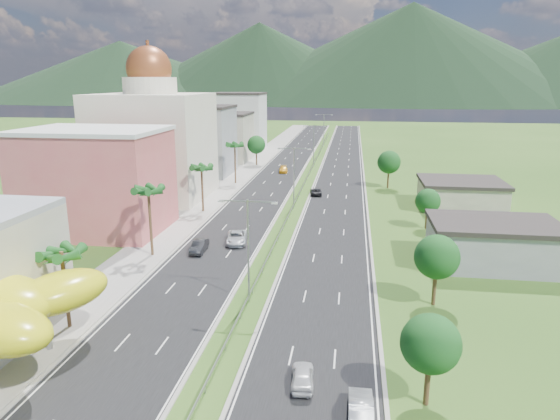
% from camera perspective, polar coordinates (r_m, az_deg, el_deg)
% --- Properties ---
extents(ground, '(500.00, 500.00, 0.00)m').
position_cam_1_polar(ground, '(44.63, -6.26, -15.70)').
color(ground, '#2D5119').
rests_on(ground, ground).
extents(road_left, '(11.00, 260.00, 0.04)m').
position_cam_1_polar(road_left, '(130.37, 0.36, 4.71)').
color(road_left, black).
rests_on(road_left, ground).
extents(road_right, '(11.00, 260.00, 0.04)m').
position_cam_1_polar(road_right, '(129.20, 6.98, 4.51)').
color(road_right, black).
rests_on(road_right, ground).
extents(sidewalk_left, '(7.00, 260.00, 0.12)m').
position_cam_1_polar(sidewalk_left, '(131.98, -3.75, 4.82)').
color(sidewalk_left, gray).
rests_on(sidewalk_left, ground).
extents(median_guardrail, '(0.10, 216.06, 0.76)m').
position_cam_1_polar(median_guardrail, '(111.82, 2.90, 3.34)').
color(median_guardrail, gray).
rests_on(median_guardrail, ground).
extents(streetlight_median_b, '(6.04, 0.25, 11.00)m').
position_cam_1_polar(streetlight_median_b, '(50.78, -3.67, -3.44)').
color(streetlight_median_b, gray).
rests_on(streetlight_median_b, ground).
extents(streetlight_median_c, '(6.04, 0.25, 11.00)m').
position_cam_1_polar(streetlight_median_c, '(89.19, 1.61, 4.47)').
color(streetlight_median_c, gray).
rests_on(streetlight_median_c, ground).
extents(streetlight_median_d, '(6.04, 0.25, 11.00)m').
position_cam_1_polar(streetlight_median_d, '(133.52, 3.88, 7.83)').
color(streetlight_median_d, gray).
rests_on(streetlight_median_d, ground).
extents(streetlight_median_e, '(6.04, 0.25, 11.00)m').
position_cam_1_polar(streetlight_median_e, '(178.19, 5.03, 9.51)').
color(streetlight_median_e, gray).
rests_on(streetlight_median_e, ground).
extents(pink_shophouse, '(20.00, 15.00, 15.00)m').
position_cam_1_polar(pink_shophouse, '(80.42, -20.25, 2.99)').
color(pink_shophouse, '#CB5358').
rests_on(pink_shophouse, ground).
extents(domed_building, '(20.00, 20.00, 28.70)m').
position_cam_1_polar(domed_building, '(100.40, -14.26, 7.82)').
color(domed_building, beige).
rests_on(domed_building, ground).
extents(midrise_grey, '(16.00, 15.00, 16.00)m').
position_cam_1_polar(midrise_grey, '(123.80, -9.35, 7.72)').
color(midrise_grey, gray).
rests_on(midrise_grey, ground).
extents(midrise_beige, '(16.00, 15.00, 13.00)m').
position_cam_1_polar(midrise_beige, '(144.96, -6.71, 8.20)').
color(midrise_beige, '#A19A84').
rests_on(midrise_beige, ground).
extents(midrise_white, '(16.00, 15.00, 18.00)m').
position_cam_1_polar(midrise_white, '(166.95, -4.70, 9.95)').
color(midrise_white, silver).
rests_on(midrise_white, ground).
extents(shed_near, '(15.00, 10.00, 5.00)m').
position_cam_1_polar(shed_near, '(67.73, 23.19, -3.75)').
color(shed_near, gray).
rests_on(shed_near, ground).
extents(shed_far, '(14.00, 12.00, 4.40)m').
position_cam_1_polar(shed_far, '(96.48, 19.95, 1.61)').
color(shed_far, '#A19A84').
rests_on(shed_far, ground).
extents(palm_tree_b, '(3.60, 3.60, 8.10)m').
position_cam_1_polar(palm_tree_b, '(49.31, -23.68, -4.87)').
color(palm_tree_b, '#47301C').
rests_on(palm_tree_b, ground).
extents(palm_tree_c, '(3.60, 3.60, 9.60)m').
position_cam_1_polar(palm_tree_c, '(66.01, -14.81, 1.92)').
color(palm_tree_c, '#47301C').
rests_on(palm_tree_c, ground).
extents(palm_tree_d, '(3.60, 3.60, 8.60)m').
position_cam_1_polar(palm_tree_d, '(87.39, -8.96, 4.61)').
color(palm_tree_d, '#47301C').
rests_on(palm_tree_d, ground).
extents(palm_tree_e, '(3.60, 3.60, 9.40)m').
position_cam_1_polar(palm_tree_e, '(111.13, -5.19, 7.24)').
color(palm_tree_e, '#47301C').
rests_on(palm_tree_e, ground).
extents(leafy_tree_lfar, '(4.90, 4.90, 8.05)m').
position_cam_1_polar(leafy_tree_lfar, '(135.72, -2.72, 7.46)').
color(leafy_tree_lfar, '#47301C').
rests_on(leafy_tree_lfar, ground).
extents(leafy_tree_ra, '(4.20, 4.20, 6.90)m').
position_cam_1_polar(leafy_tree_ra, '(37.21, 16.83, -14.45)').
color(leafy_tree_ra, '#47301C').
rests_on(leafy_tree_ra, ground).
extents(leafy_tree_rb, '(4.55, 4.55, 7.47)m').
position_cam_1_polar(leafy_tree_rb, '(52.91, 17.50, -5.16)').
color(leafy_tree_rb, '#47301C').
rests_on(leafy_tree_rb, ground).
extents(leafy_tree_rc, '(3.85, 3.85, 6.33)m').
position_cam_1_polar(leafy_tree_rc, '(80.18, 16.54, 0.97)').
color(leafy_tree_rc, '#47301C').
rests_on(leafy_tree_rc, ground).
extents(leafy_tree_rd, '(4.90, 4.90, 8.05)m').
position_cam_1_polar(leafy_tree_rd, '(108.81, 12.35, 5.36)').
color(leafy_tree_rd, '#47301C').
rests_on(leafy_tree_rd, ground).
extents(mountain_ridge, '(860.00, 140.00, 90.00)m').
position_cam_1_polar(mountain_ridge, '(490.27, 14.38, 11.55)').
color(mountain_ridge, black).
rests_on(mountain_ridge, ground).
extents(car_dark_left, '(1.94, 4.90, 1.59)m').
position_cam_1_polar(car_dark_left, '(68.13, -9.21, -4.09)').
color(car_dark_left, black).
rests_on(car_dark_left, road_left).
extents(car_silver_mid_left, '(3.67, 6.22, 1.62)m').
position_cam_1_polar(car_silver_mid_left, '(71.01, -4.98, -3.16)').
color(car_silver_mid_left, '#B5B8BE').
rests_on(car_silver_mid_left, road_left).
extents(car_yellow_far_left, '(2.82, 5.36, 1.48)m').
position_cam_1_polar(car_yellow_far_left, '(125.43, 0.38, 4.67)').
color(car_yellow_far_left, orange).
rests_on(car_yellow_far_left, road_left).
extents(car_white_near_right, '(2.00, 4.29, 1.42)m').
position_cam_1_polar(car_white_near_right, '(39.86, 2.60, -18.41)').
color(car_white_near_right, silver).
rests_on(car_white_near_right, road_right).
extents(car_silver_right, '(1.70, 4.79, 1.58)m').
position_cam_1_polar(car_silver_right, '(36.93, 9.21, -21.46)').
color(car_silver_right, '#A9ACB1').
rests_on(car_silver_right, road_right).
extents(car_dark_far_right, '(2.72, 4.91, 1.30)m').
position_cam_1_polar(car_dark_far_right, '(100.75, 4.12, 2.10)').
color(car_dark_far_right, black).
rests_on(car_dark_far_right, road_right).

